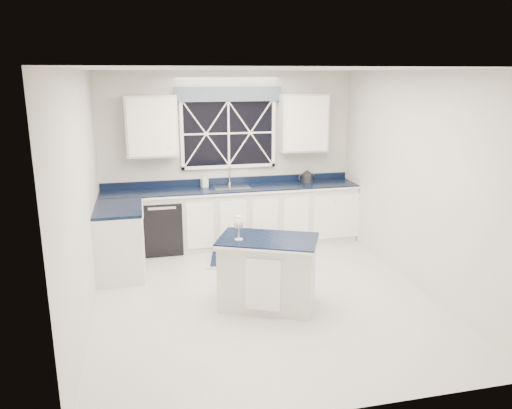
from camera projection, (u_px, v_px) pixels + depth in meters
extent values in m
plane|color=#BBBCB6|center=(262.00, 296.00, 6.14)|extent=(4.50, 4.50, 0.00)
cube|color=silver|center=(228.00, 158.00, 7.92)|extent=(4.00, 0.10, 2.70)
cube|color=silver|center=(233.00, 218.00, 7.86)|extent=(3.98, 0.60, 0.90)
cube|color=silver|center=(120.00, 242.00, 6.74)|extent=(0.60, 1.00, 0.90)
cube|color=black|center=(232.00, 189.00, 7.75)|extent=(3.98, 0.64, 0.04)
cube|color=black|center=(162.00, 225.00, 7.63)|extent=(0.60, 0.58, 0.82)
cube|color=black|center=(228.00, 133.00, 7.79)|extent=(1.40, 0.02, 1.00)
cube|color=slate|center=(229.00, 94.00, 7.58)|extent=(1.65, 0.04, 0.22)
cube|color=silver|center=(152.00, 126.00, 7.36)|extent=(0.75, 0.34, 0.90)
cube|color=silver|center=(303.00, 123.00, 7.88)|extent=(0.75, 0.34, 0.90)
cylinder|color=silver|center=(230.00, 183.00, 7.94)|extent=(0.05, 0.05, 0.04)
cylinder|color=silver|center=(230.00, 175.00, 7.91)|extent=(0.02, 0.02, 0.28)
cylinder|color=silver|center=(230.00, 168.00, 7.79)|extent=(0.02, 0.18, 0.02)
cube|color=silver|center=(268.00, 274.00, 5.80)|extent=(1.22, 1.00, 0.80)
cube|color=black|center=(268.00, 240.00, 5.69)|extent=(1.29, 1.07, 0.04)
cube|color=#A6A6A1|center=(248.00, 259.00, 7.34)|extent=(1.35, 0.98, 0.01)
cube|color=#101B35|center=(248.00, 259.00, 7.33)|extent=(1.19, 0.82, 0.01)
cylinder|color=#2D2D2F|center=(307.00, 178.00, 8.10)|extent=(0.20, 0.20, 0.14)
cone|color=#2D2D2F|center=(307.00, 171.00, 8.08)|extent=(0.16, 0.16, 0.06)
torus|color=#2D2D2F|center=(302.00, 178.00, 8.07)|extent=(0.12, 0.03, 0.12)
cylinder|color=#2D2D2F|center=(313.00, 176.00, 8.13)|extent=(0.07, 0.03, 0.09)
cylinder|color=silver|center=(239.00, 239.00, 5.64)|extent=(0.09, 0.09, 0.01)
cylinder|color=silver|center=(239.00, 233.00, 5.62)|extent=(0.01, 0.01, 0.15)
ellipsoid|color=silver|center=(239.00, 222.00, 5.59)|extent=(0.12, 0.12, 0.15)
cylinder|color=tan|center=(239.00, 225.00, 5.60)|extent=(0.10, 0.10, 0.06)
imported|color=silver|center=(204.00, 181.00, 7.73)|extent=(0.12, 0.12, 0.21)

